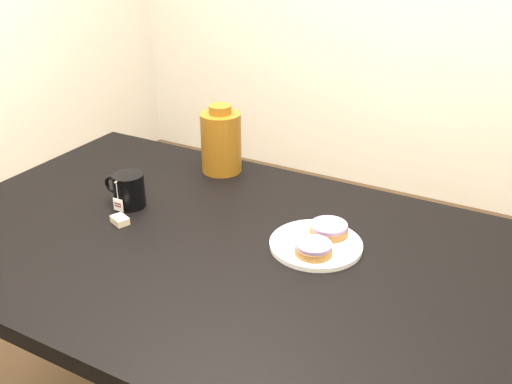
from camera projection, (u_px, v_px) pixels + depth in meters
table at (211, 269)px, 1.39m from camera, size 1.40×0.90×0.75m
plate at (316, 244)px, 1.32m from camera, size 0.21×0.21×0.02m
bagel_back at (329, 229)px, 1.35m from camera, size 0.11×0.11×0.03m
bagel_front at (314, 248)px, 1.27m from camera, size 0.12×0.12×0.03m
mug at (129, 190)px, 1.49m from camera, size 0.12×0.09×0.09m
teabag_pouch at (120, 220)px, 1.42m from camera, size 0.05×0.05×0.02m
bagel_package at (221, 141)px, 1.67m from camera, size 0.15×0.15×0.20m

